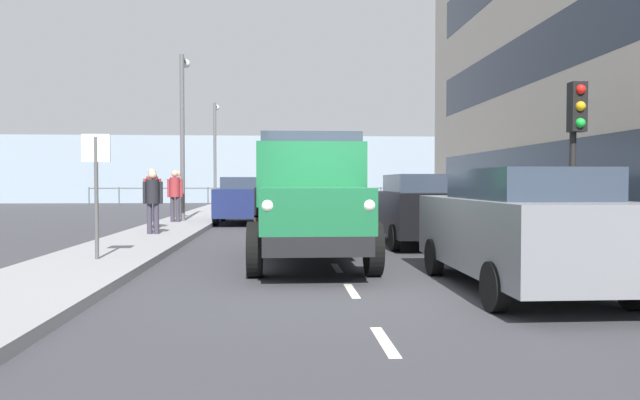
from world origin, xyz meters
TOP-DOWN VIEW (x-y plane):
  - ground_plane at (0.00, -12.42)m, footprint 80.00×80.00m
  - sidewalk_left at (-4.41, -12.42)m, footprint 2.14×41.02m
  - sidewalk_right at (4.41, -12.42)m, footprint 2.14×41.02m
  - road_centreline_markings at (0.00, -12.03)m, footprint 0.12×37.50m
  - sea_horizon at (0.00, -35.93)m, footprint 80.00×0.80m
  - seawall_railing at (-0.00, -32.33)m, footprint 28.08×0.08m
  - truck_vintage_green at (0.45, -2.13)m, footprint 2.17×5.64m
  - car_grey_kerbside_near at (-2.39, 0.58)m, footprint 1.89×4.50m
  - car_black_kerbside_1 at (-2.39, -5.47)m, footprint 1.90×4.08m
  - car_navy_oppositeside_0 at (2.39, -13.48)m, footprint 1.97×4.34m
  - pedestrian_couple_b at (4.41, -7.32)m, footprint 0.53×0.34m
  - pedestrian_strolling at (4.82, -9.16)m, footprint 0.53×0.34m
  - pedestrian_couple_a at (4.68, -12.16)m, footprint 0.53×0.34m
  - pedestrian_near_railing at (5.01, -14.69)m, footprint 0.53×0.34m
  - traffic_light_near at (-4.38, -1.74)m, footprint 0.28×0.41m
  - lamp_post_promenade at (4.52, -12.96)m, footprint 0.32×1.14m
  - lamp_post_far at (4.55, -23.80)m, footprint 0.32×1.14m
  - street_sign at (4.31, -2.13)m, footprint 0.50×0.07m

SIDE VIEW (x-z plane):
  - ground_plane at x=0.00m, z-range 0.00..0.00m
  - road_centreline_markings at x=0.00m, z-range 0.00..0.01m
  - sidewalk_left at x=-4.41m, z-range 0.00..0.15m
  - sidewalk_right at x=4.41m, z-range 0.00..0.15m
  - car_black_kerbside_1 at x=-2.39m, z-range 0.04..1.76m
  - car_grey_kerbside_near at x=-2.39m, z-range 0.04..1.76m
  - car_navy_oppositeside_0 at x=2.39m, z-range 0.04..1.76m
  - seawall_railing at x=0.00m, z-range 0.32..1.52m
  - pedestrian_couple_b at x=4.41m, z-range 0.30..1.98m
  - truck_vintage_green at x=0.45m, z-range -0.04..2.39m
  - pedestrian_strolling at x=4.82m, z-range 0.31..2.10m
  - pedestrian_couple_a at x=4.68m, z-range 0.32..2.11m
  - pedestrian_near_railing at x=5.01m, z-range 0.32..2.15m
  - street_sign at x=4.31m, z-range 0.56..2.81m
  - traffic_light_near at x=-4.38m, z-range 0.87..4.07m
  - sea_horizon at x=0.00m, z-range 0.00..5.00m
  - lamp_post_far at x=4.55m, z-range 0.75..6.44m
  - lamp_post_promenade at x=4.52m, z-range 0.76..6.71m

